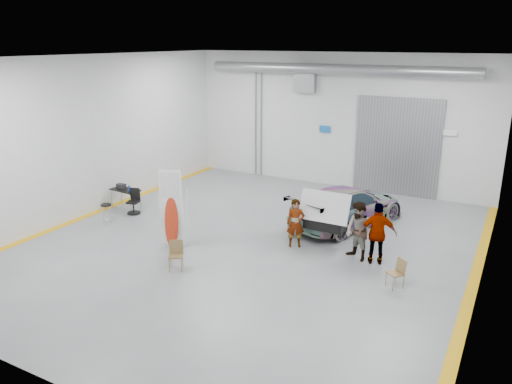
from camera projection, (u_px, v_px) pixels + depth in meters
The scene contains 13 objects.
ground at pixel (250, 244), 16.58m from camera, with size 16.00×16.00×0.00m, color slate.
room_shell at pixel (287, 113), 17.14m from camera, with size 14.02×16.18×6.01m.
sedan_car at pixel (347, 206), 18.12m from camera, with size 2.00×4.91×1.42m, color silver.
person_a at pixel (296, 223), 16.15m from camera, with size 0.59×0.38×1.61m, color #836647.
person_b at pixel (359, 231), 15.16m from camera, with size 0.90×0.69×1.84m, color teal.
person_c at pixel (378, 234), 14.88m from camera, with size 1.11×0.46×1.92m, color #985032.
surfboard_display at pixel (170, 215), 16.03m from camera, with size 0.75×0.38×2.75m.
folding_chair_near at pixel (176, 261), 14.65m from camera, with size 0.55×0.60×0.86m.
folding_chair_far at pixel (395, 279), 13.61m from camera, with size 0.54×0.60×0.82m.
shop_stool at pixel (107, 214), 18.23m from camera, with size 0.40×0.40×0.78m.
work_table at pixel (124, 189), 19.95m from camera, with size 1.28×0.74×1.00m.
office_chair at pixel (134, 203), 19.38m from camera, with size 0.53×0.55×0.97m.
trunk_lid at pixel (326, 204), 16.05m from camera, with size 1.66×1.01×0.04m, color silver.
Camera 1 is at (7.51, -13.39, 6.51)m, focal length 35.00 mm.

